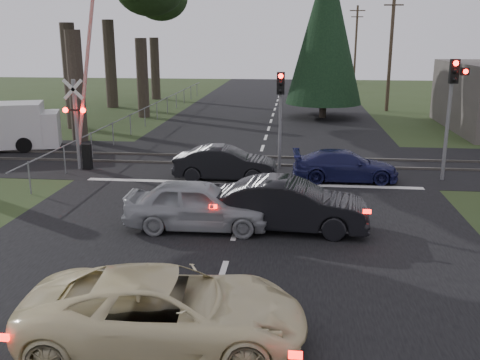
# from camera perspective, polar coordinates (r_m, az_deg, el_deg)

# --- Properties ---
(ground) EXTENTS (120.00, 120.00, 0.00)m
(ground) POSITION_cam_1_polar(r_m,az_deg,el_deg) (12.98, -1.95, -10.09)
(ground) COLOR #2D3C1B
(ground) RESTS_ON ground
(road) EXTENTS (14.00, 100.00, 0.01)m
(road) POSITION_cam_1_polar(r_m,az_deg,el_deg) (22.38, 1.57, 0.83)
(road) COLOR black
(road) RESTS_ON ground
(rail_corridor) EXTENTS (120.00, 8.00, 0.01)m
(rail_corridor) POSITION_cam_1_polar(r_m,az_deg,el_deg) (24.32, 1.94, 1.99)
(rail_corridor) COLOR black
(rail_corridor) RESTS_ON ground
(stop_line) EXTENTS (13.00, 0.35, 0.00)m
(stop_line) POSITION_cam_1_polar(r_m,az_deg,el_deg) (20.64, 1.18, -0.38)
(stop_line) COLOR silver
(stop_line) RESTS_ON ground
(rail_near) EXTENTS (120.00, 0.12, 0.10)m
(rail_near) POSITION_cam_1_polar(r_m,az_deg,el_deg) (23.53, 1.80, 1.65)
(rail_near) COLOR #59544C
(rail_near) RESTS_ON ground
(rail_far) EXTENTS (120.00, 0.12, 0.10)m
(rail_far) POSITION_cam_1_polar(r_m,az_deg,el_deg) (25.09, 2.08, 2.50)
(rail_far) COLOR #59544C
(rail_far) RESTS_ON ground
(crossing_signal) EXTENTS (1.62, 0.38, 6.96)m
(crossing_signal) POSITION_cam_1_polar(r_m,az_deg,el_deg) (23.46, -16.54, 5.99)
(crossing_signal) COLOR slate
(crossing_signal) RESTS_ON ground
(traffic_signal_right) EXTENTS (0.68, 0.48, 4.70)m
(traffic_signal_right) POSITION_cam_1_polar(r_m,az_deg,el_deg) (22.02, 21.73, 8.29)
(traffic_signal_right) COLOR slate
(traffic_signal_right) RESTS_ON ground
(traffic_signal_center) EXTENTS (0.32, 0.48, 4.10)m
(traffic_signal_center) POSITION_cam_1_polar(r_m,az_deg,el_deg) (22.48, 4.33, 8.12)
(traffic_signal_center) COLOR slate
(traffic_signal_center) RESTS_ON ground
(utility_pole_mid) EXTENTS (1.80, 0.26, 9.00)m
(utility_pole_mid) POSITION_cam_1_polar(r_m,az_deg,el_deg) (42.19, 15.79, 13.48)
(utility_pole_mid) COLOR #4C3D2D
(utility_pole_mid) RESTS_ON ground
(utility_pole_far) EXTENTS (1.80, 0.26, 9.00)m
(utility_pole_far) POSITION_cam_1_polar(r_m,az_deg,el_deg) (66.98, 12.25, 14.10)
(utility_pole_far) COLOR #4C3D2D
(utility_pole_far) RESTS_ON ground
(conifer_tree) EXTENTS (5.20, 5.20, 11.00)m
(conifer_tree) POSITION_cam_1_polar(r_m,az_deg,el_deg) (37.67, 9.15, 15.64)
(conifer_tree) COLOR #473D33
(conifer_tree) RESTS_ON ground
(fence_left) EXTENTS (0.10, 36.00, 1.20)m
(fence_left) POSITION_cam_1_polar(r_m,az_deg,el_deg) (35.84, -9.42, 6.04)
(fence_left) COLOR slate
(fence_left) RESTS_ON ground
(cream_coupe) EXTENTS (5.31, 2.80, 1.42)m
(cream_coupe) POSITION_cam_1_polar(r_m,az_deg,el_deg) (10.05, -7.92, -13.66)
(cream_coupe) COLOR beige
(cream_coupe) RESTS_ON ground
(dark_hatchback) EXTENTS (4.65, 1.90, 1.50)m
(dark_hatchback) POSITION_cam_1_polar(r_m,az_deg,el_deg) (15.66, 5.29, -2.71)
(dark_hatchback) COLOR black
(dark_hatchback) RESTS_ON ground
(silver_car) EXTENTS (4.32, 1.81, 1.46)m
(silver_car) POSITION_cam_1_polar(r_m,az_deg,el_deg) (15.75, -4.49, -2.65)
(silver_car) COLOR #94969B
(silver_car) RESTS_ON ground
(blue_sedan) EXTENTS (4.17, 1.84, 1.19)m
(blue_sedan) POSITION_cam_1_polar(r_m,az_deg,el_deg) (21.39, 11.14, 1.50)
(blue_sedan) COLOR #171947
(blue_sedan) RESTS_ON ground
(dark_car_far) EXTENTS (4.02, 1.41, 1.32)m
(dark_car_far) POSITION_cam_1_polar(r_m,az_deg,el_deg) (21.06, -1.58, 1.76)
(dark_car_far) COLOR black
(dark_car_far) RESTS_ON ground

